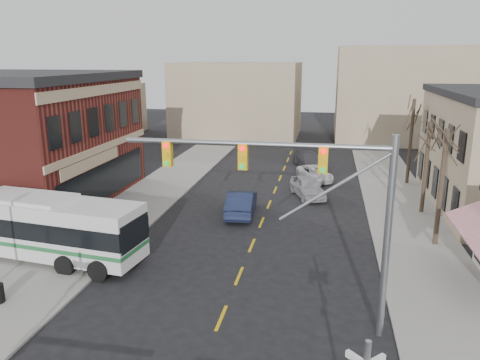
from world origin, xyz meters
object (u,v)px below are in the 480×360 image
traffic_signal_mast (313,192)px  car_a (308,187)px  car_d (309,160)px  pedestrian_far (67,235)px  car_c (315,173)px  pedestrian_near (76,251)px  transit_bus (29,224)px  car_b (241,203)px

traffic_signal_mast → car_a: bearing=92.8°
car_d → pedestrian_far: 26.69m
car_a → car_c: 5.22m
pedestrian_near → car_a: bearing=-54.6°
transit_bus → car_b: 13.63m
car_b → pedestrian_far: car_b is taller
car_a → car_b: (-4.34, -5.20, 0.06)m
car_c → car_d: size_ratio=0.87×
traffic_signal_mast → car_b: traffic_signal_mast is taller
traffic_signal_mast → car_b: (-5.24, 13.43, -4.91)m
traffic_signal_mast → car_d: bearing=92.5°
transit_bus → car_c: 24.57m
car_b → car_d: bearing=-108.9°
transit_bus → pedestrian_near: transit_bus is taller
car_c → transit_bus: bearing=-150.8°
transit_bus → car_a: (14.34, 14.40, -1.09)m
car_a → pedestrian_far: (-12.96, -13.13, 0.09)m
pedestrian_near → car_c: bearing=-48.1°
car_b → car_d: 16.10m
car_b → traffic_signal_mast: bearing=106.8°
car_a → car_c: bearing=64.0°
transit_bus → car_d: bearing=60.6°
transit_bus → car_a: bearing=45.1°
pedestrian_far → transit_bus: bearing=-165.9°
transit_bus → traffic_signal_mast: 16.29m
car_c → pedestrian_far: pedestrian_far is taller
car_c → car_d: car_d is taller
car_a → car_d: (-0.35, 10.40, -0.03)m
traffic_signal_mast → car_c: bearing=91.2°
car_c → car_d: (-0.77, 5.20, 0.13)m
car_b → car_d: (3.98, 15.60, -0.09)m
transit_bus → car_d: 28.49m
car_b → pedestrian_near: size_ratio=2.63×
transit_bus → pedestrian_near: size_ratio=6.78×
traffic_signal_mast → car_c: 24.38m
transit_bus → car_b: size_ratio=2.57×
pedestrian_near → pedestrian_far: size_ratio=1.28×
car_a → pedestrian_far: bearing=-156.0°
traffic_signal_mast → car_c: (-0.49, 23.83, -5.12)m
transit_bus → car_a: transit_bus is taller
transit_bus → car_a: size_ratio=2.85×
car_b → car_d: size_ratio=0.98×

